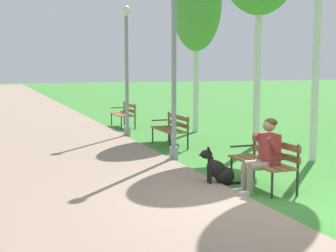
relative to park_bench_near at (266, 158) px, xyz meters
name	(u,v)px	position (x,y,z in m)	size (l,w,h in m)	color
ground_plane	(269,205)	(-0.54, -1.02, -0.51)	(120.00, 120.00, 0.00)	#3D8433
paved_path	(23,102)	(-2.60, 22.98, -0.49)	(3.86, 60.00, 0.04)	gray
park_bench_near	(266,158)	(0.00, 0.00, 0.00)	(0.55, 1.50, 0.85)	olive
park_bench_mid	(172,127)	(0.03, 4.73, 0.00)	(0.55, 1.50, 0.85)	olive
park_bench_far	(124,113)	(-0.05, 9.19, 0.00)	(0.55, 1.50, 0.85)	olive
person_seated_on_near_bench	(264,152)	(-0.21, -0.28, 0.17)	(0.74, 0.49, 1.25)	gray
dog_black	(219,170)	(-0.68, 0.44, -0.25)	(0.83, 0.36, 0.71)	black
lamp_post_near	(174,63)	(-0.60, 2.91, 1.67)	(0.24, 0.24, 4.22)	gray
lamp_post_mid	(127,70)	(-0.57, 6.93, 1.51)	(0.24, 0.24, 3.90)	gray
birch_tree_fourth	(197,2)	(1.80, 7.16, 3.63)	(1.59, 1.71, 5.74)	silver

